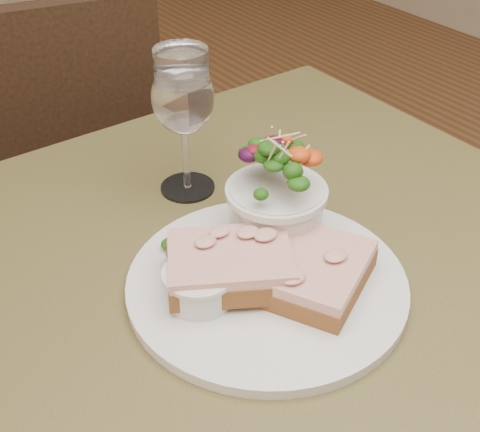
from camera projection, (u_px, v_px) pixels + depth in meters
cafe_table at (268, 334)px, 0.79m from camera, size 0.80×0.80×0.75m
chair_far at (59, 257)px, 1.47m from camera, size 0.50×0.50×0.90m
dinner_plate at (267, 283)px, 0.71m from camera, size 0.30×0.30×0.01m
sandwich_front at (319, 273)px, 0.68m from camera, size 0.15×0.13×0.03m
sandwich_back at (230, 265)px, 0.68m from camera, size 0.16×0.15×0.03m
ramekin at (199, 284)px, 0.67m from camera, size 0.07×0.07×0.04m
salad_bowl at (277, 189)px, 0.73m from camera, size 0.11×0.11×0.13m
garnish at (180, 249)px, 0.73m from camera, size 0.05×0.04×0.02m
wine_glass at (183, 102)px, 0.79m from camera, size 0.08×0.08×0.18m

